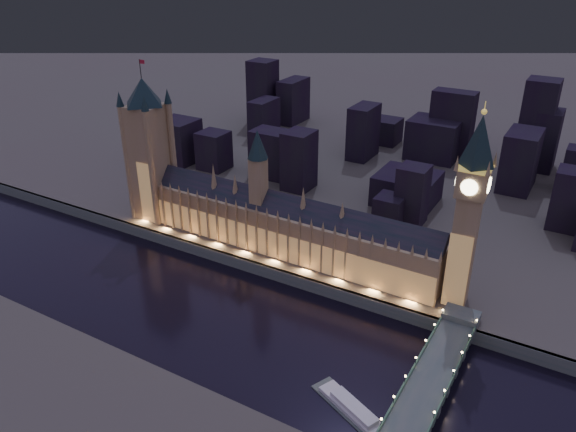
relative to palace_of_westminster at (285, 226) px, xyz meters
The scene contains 9 objects.
ground_plane 67.15m from the palace_of_westminster, 88.71° to the right, with size 2000.00×2000.00×0.00m, color black.
north_bank 458.80m from the palace_of_westminster, 89.83° to the left, with size 2000.00×960.00×8.00m, color #514341.
embankment_wall 30.54m from the palace_of_westminster, 86.16° to the right, with size 2000.00×2.50×8.00m, color #425455.
palace_of_westminster is the anchor object (origin of this frame).
victoria_tower 114.62m from the palace_of_westminster, behind, with size 31.68×31.68×111.28m.
elizabeth_tower 118.01m from the palace_of_westminster, ahead, with size 18.00×18.00×112.22m.
westminster_bridge 135.58m from the palace_of_westminster, 29.10° to the right, with size 18.41×113.00×15.90m.
river_boat 135.39m from the palace_of_westminster, 46.24° to the right, with size 47.74×29.55×4.50m.
city_backdrop 191.54m from the palace_of_westminster, 77.18° to the left, with size 465.30×215.63×77.33m.
Camera 1 is at (158.16, -208.22, 187.45)m, focal length 35.00 mm.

